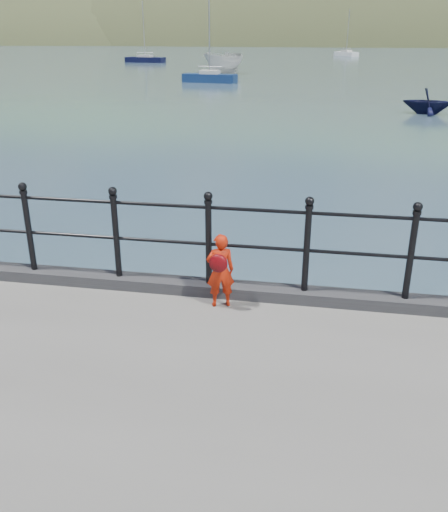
% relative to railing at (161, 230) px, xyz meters
% --- Properties ---
extents(ground, '(600.00, 600.00, 0.00)m').
position_rel_railing_xyz_m(ground, '(-0.00, 0.15, -1.82)').
color(ground, '#2D4251').
rests_on(ground, ground).
extents(kerb, '(60.00, 0.30, 0.15)m').
position_rel_railing_xyz_m(kerb, '(-0.00, -0.00, -0.75)').
color(kerb, '#28282B').
rests_on(kerb, quay).
extents(railing, '(18.11, 0.11, 1.20)m').
position_rel_railing_xyz_m(railing, '(0.00, 0.00, 0.00)').
color(railing, black).
rests_on(railing, kerb).
extents(far_shore, '(830.00, 200.00, 156.00)m').
position_rel_railing_xyz_m(far_shore, '(38.34, 239.56, -24.39)').
color(far_shore, '#333A21').
rests_on(far_shore, ground).
extents(child, '(0.39, 0.34, 0.92)m').
position_rel_railing_xyz_m(child, '(0.80, -0.30, -0.35)').
color(child, red).
rests_on(child, quay).
extents(launch_white, '(4.42, 6.07, 2.20)m').
position_rel_railing_xyz_m(launch_white, '(-8.30, 50.46, -0.72)').
color(launch_white, silver).
rests_on(launch_white, ground).
extents(launch_navy, '(2.73, 2.43, 1.33)m').
position_rel_railing_xyz_m(launch_navy, '(7.30, 24.96, -1.16)').
color(launch_navy, black).
rests_on(launch_navy, ground).
extents(sailboat_left, '(5.81, 2.65, 8.02)m').
position_rel_railing_xyz_m(sailboat_left, '(-23.20, 71.13, -1.48)').
color(sailboat_left, black).
rests_on(sailboat_left, ground).
extents(sailboat_deep, '(4.24, 5.03, 7.71)m').
position_rel_railing_xyz_m(sailboat_deep, '(5.06, 96.78, -1.48)').
color(sailboat_deep, white).
rests_on(sailboat_deep, ground).
extents(sailboat_port, '(4.74, 2.08, 6.86)m').
position_rel_railing_xyz_m(sailboat_port, '(-7.92, 41.54, -1.48)').
color(sailboat_port, navy).
rests_on(sailboat_port, ground).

